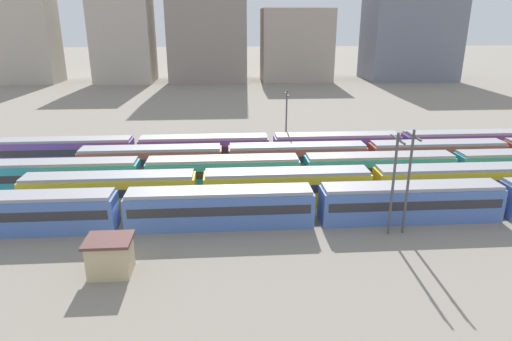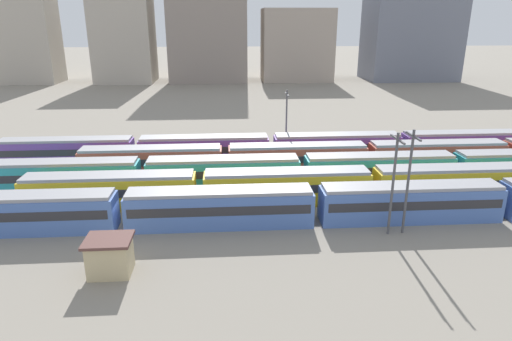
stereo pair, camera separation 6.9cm
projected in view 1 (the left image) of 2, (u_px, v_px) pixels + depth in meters
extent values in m
plane|color=gray|center=(136.00, 189.00, 52.68)|extent=(600.00, 600.00, 0.00)
cube|color=#4C70BC|center=(19.00, 215.00, 41.72)|extent=(18.00, 3.00, 3.40)
cube|color=#2D2D33|center=(18.00, 211.00, 41.58)|extent=(17.20, 3.06, 0.90)
cube|color=#939399|center=(15.00, 196.00, 41.11)|extent=(17.60, 2.70, 0.35)
cube|color=#4C70BC|center=(220.00, 209.00, 42.98)|extent=(18.00, 3.00, 3.40)
cube|color=#2D2D33|center=(220.00, 205.00, 42.85)|extent=(17.20, 3.06, 0.90)
cube|color=#939399|center=(220.00, 191.00, 42.38)|extent=(17.60, 2.70, 0.35)
cube|color=#4C70BC|center=(410.00, 204.00, 44.25)|extent=(18.00, 3.00, 3.40)
cube|color=#2D2D33|center=(410.00, 200.00, 44.12)|extent=(17.20, 3.06, 0.90)
cube|color=#939399|center=(412.00, 186.00, 43.65)|extent=(17.60, 2.70, 0.35)
cube|color=yellow|center=(110.00, 193.00, 47.11)|extent=(18.00, 3.00, 3.40)
cube|color=#2D2D33|center=(110.00, 189.00, 46.98)|extent=(17.20, 3.06, 0.90)
cube|color=#939399|center=(109.00, 176.00, 46.51)|extent=(17.60, 2.70, 0.35)
cube|color=yellow|center=(287.00, 188.00, 48.38)|extent=(18.00, 3.00, 3.40)
cube|color=#2D2D33|center=(287.00, 185.00, 48.25)|extent=(17.20, 3.06, 0.90)
cube|color=#939399|center=(287.00, 172.00, 47.78)|extent=(17.60, 2.70, 0.35)
cube|color=yellow|center=(454.00, 184.00, 49.65)|extent=(18.00, 3.00, 3.40)
cube|color=#2D2D33|center=(455.00, 180.00, 49.52)|extent=(17.20, 3.06, 0.90)
cube|color=#939399|center=(457.00, 168.00, 49.04)|extent=(17.60, 2.70, 0.35)
cube|color=teal|center=(61.00, 178.00, 51.56)|extent=(18.00, 3.00, 3.40)
cube|color=#2D2D33|center=(60.00, 174.00, 51.43)|extent=(17.20, 3.06, 0.90)
cube|color=#939399|center=(58.00, 162.00, 50.96)|extent=(17.60, 2.70, 0.35)
cube|color=teal|center=(223.00, 174.00, 52.83)|extent=(18.00, 3.00, 3.40)
cube|color=#2D2D33|center=(223.00, 171.00, 52.70)|extent=(17.20, 3.06, 0.90)
cube|color=#939399|center=(223.00, 159.00, 52.23)|extent=(17.60, 2.70, 0.35)
cube|color=teal|center=(379.00, 170.00, 54.10)|extent=(18.00, 3.00, 3.40)
cube|color=#2D2D33|center=(379.00, 167.00, 53.96)|extent=(17.20, 3.06, 0.90)
cube|color=#939399|center=(380.00, 156.00, 53.49)|extent=(17.60, 2.70, 0.35)
cube|color=#BC4C38|center=(152.00, 162.00, 57.12)|extent=(18.00, 3.00, 3.40)
cube|color=#2D2D33|center=(152.00, 159.00, 56.99)|extent=(17.20, 3.06, 0.90)
cube|color=#939399|center=(151.00, 148.00, 56.52)|extent=(17.60, 2.70, 0.35)
cube|color=#BC4C38|center=(297.00, 159.00, 58.39)|extent=(18.00, 3.00, 3.40)
cube|color=#2D2D33|center=(297.00, 156.00, 58.26)|extent=(17.20, 3.06, 0.90)
cube|color=#939399|center=(298.00, 146.00, 57.79)|extent=(17.60, 2.70, 0.35)
cube|color=#BC4C38|center=(436.00, 156.00, 59.66)|extent=(18.00, 3.00, 3.40)
cube|color=#2D2D33|center=(437.00, 153.00, 59.53)|extent=(17.20, 3.06, 0.90)
cube|color=#939399|center=(438.00, 143.00, 59.05)|extent=(17.60, 2.70, 0.35)
cube|color=#6B429E|center=(67.00, 153.00, 61.21)|extent=(18.00, 3.00, 3.40)
cube|color=#2D2D33|center=(66.00, 150.00, 61.07)|extent=(17.20, 3.06, 0.90)
cube|color=#939399|center=(65.00, 140.00, 60.60)|extent=(17.60, 2.70, 0.35)
cube|color=#6B429E|center=(204.00, 150.00, 62.47)|extent=(18.00, 3.00, 3.40)
cube|color=#2D2D33|center=(204.00, 147.00, 62.34)|extent=(17.20, 3.06, 0.90)
cube|color=#939399|center=(204.00, 137.00, 61.87)|extent=(17.60, 2.70, 0.35)
cube|color=#6B429E|center=(336.00, 148.00, 63.74)|extent=(18.00, 3.00, 3.40)
cube|color=#2D2D33|center=(337.00, 145.00, 63.61)|extent=(17.20, 3.06, 0.90)
cube|color=#939399|center=(337.00, 135.00, 63.14)|extent=(17.60, 2.70, 0.35)
cube|color=#6B429E|center=(463.00, 145.00, 65.01)|extent=(18.00, 3.00, 3.40)
cube|color=#2D2D33|center=(464.00, 142.00, 64.88)|extent=(17.20, 3.06, 0.90)
cube|color=#939399|center=(465.00, 133.00, 64.40)|extent=(17.60, 2.70, 0.35)
cylinder|color=#4C4C51|center=(393.00, 185.00, 40.20)|extent=(0.24, 0.24, 9.79)
cube|color=#47474C|center=(398.00, 139.00, 38.82)|extent=(0.16, 3.20, 0.16)
cylinder|color=#4C4C51|center=(286.00, 123.00, 65.39)|extent=(0.24, 0.24, 9.52)
cube|color=#47474C|center=(287.00, 94.00, 64.05)|extent=(0.16, 3.20, 0.16)
cylinder|color=#4C4C51|center=(408.00, 183.00, 40.43)|extent=(0.24, 0.24, 10.00)
cube|color=#47474C|center=(414.00, 136.00, 39.02)|extent=(0.16, 3.20, 0.16)
cube|color=#C6B284|center=(110.00, 257.00, 34.84)|extent=(3.20, 2.60, 2.80)
cube|color=brown|center=(108.00, 240.00, 34.35)|extent=(3.60, 3.00, 0.24)
cube|color=#B2A899|center=(20.00, 4.00, 135.19)|extent=(18.07, 12.69, 47.32)
cube|color=#B2A899|center=(123.00, 34.00, 140.00)|extent=(17.99, 16.13, 29.96)
cube|color=gray|center=(207.00, 17.00, 140.19)|extent=(24.56, 16.37, 39.83)
cube|color=#A89989|center=(296.00, 45.00, 144.88)|extent=(22.50, 15.11, 22.64)
cube|color=slate|center=(411.00, 26.00, 145.51)|extent=(28.85, 18.63, 34.58)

